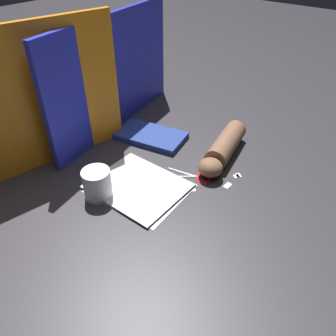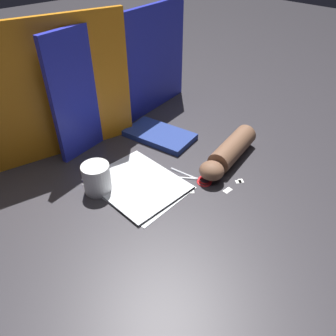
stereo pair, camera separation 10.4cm
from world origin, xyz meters
name	(u,v)px [view 1 (the left image)]	position (x,y,z in m)	size (l,w,h in m)	color
ground_plane	(164,176)	(0.00, 0.00, 0.00)	(6.00, 6.00, 0.00)	#2D2B30
backdrop_panel_left	(33,101)	(-0.19, 0.38, 0.24)	(0.61, 0.14, 0.47)	orange
backdrop_panel_center	(115,74)	(0.16, 0.38, 0.22)	(0.73, 0.16, 0.44)	#2833D1
paper_stack	(139,186)	(-0.10, 0.02, 0.00)	(0.26, 0.31, 0.01)	white
book_closed	(151,136)	(0.15, 0.19, 0.01)	(0.20, 0.29, 0.02)	navy
scissors	(196,176)	(0.07, -0.09, 0.00)	(0.12, 0.16, 0.01)	silver
hand_forearm	(223,149)	(0.22, -0.10, 0.04)	(0.33, 0.15, 0.08)	brown
paper_scrap_near	(193,190)	(0.01, -0.12, 0.00)	(0.02, 0.02, 0.00)	white
paper_scrap_mid	(228,185)	(0.09, -0.19, 0.00)	(0.03, 0.02, 0.00)	white
paper_scrap_far	(236,176)	(0.16, -0.19, 0.00)	(0.03, 0.02, 0.00)	white
paper_scrap_side	(238,175)	(0.16, -0.19, 0.00)	(0.03, 0.03, 0.00)	white
mug	(97,184)	(-0.20, 0.10, 0.05)	(0.09, 0.09, 0.10)	white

